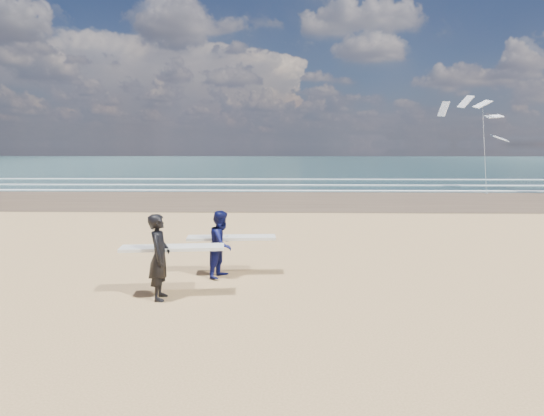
{
  "coord_description": "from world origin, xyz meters",
  "views": [
    {
      "loc": [
        3.33,
        -10.77,
        3.23
      ],
      "look_at": [
        2.89,
        6.0,
        1.03
      ],
      "focal_mm": 32.0,
      "sensor_mm": 36.0,
      "label": 1
    }
  ],
  "objects": [
    {
      "name": "foam_breakers",
      "position": [
        20.0,
        28.1,
        0.05
      ],
      "size": [
        220.0,
        11.7,
        0.05
      ],
      "color": "white",
      "rests_on": "ground"
    },
    {
      "name": "surfer_near",
      "position": [
        0.75,
        -0.92,
        0.92
      ],
      "size": [
        2.25,
        1.09,
        1.81
      ],
      "color": "black",
      "rests_on": "ground"
    },
    {
      "name": "kite_1",
      "position": [
        17.32,
        24.0,
        3.98
      ],
      "size": [
        5.56,
        4.71,
        7.23
      ],
      "color": "slate",
      "rests_on": "ground"
    },
    {
      "name": "ocean",
      "position": [
        20.0,
        72.0,
        0.01
      ],
      "size": [
        220.0,
        100.0,
        0.02
      ],
      "primitive_type": "cube",
      "color": "#193538",
      "rests_on": "ground"
    },
    {
      "name": "surfer_far",
      "position": [
        1.82,
        0.81,
        0.83
      ],
      "size": [
        2.24,
        1.18,
        1.64
      ],
      "color": "#0C0F44",
      "rests_on": "ground"
    }
  ]
}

